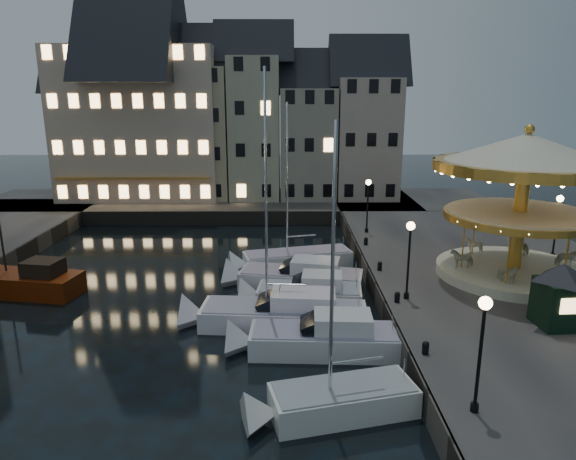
{
  "coord_description": "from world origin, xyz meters",
  "views": [
    {
      "loc": [
        0.76,
        -24.22,
        11.7
      ],
      "look_at": [
        1.0,
        8.0,
        3.2
      ],
      "focal_mm": 32.0,
      "sensor_mm": 36.0,
      "label": 1
    }
  ],
  "objects_px": {
    "motorboat_c": "(276,314)",
    "ticket_kiosk": "(561,284)",
    "bollard_b": "(397,297)",
    "bollard_d": "(366,241)",
    "motorboat_f": "(290,260)",
    "motorboat_b": "(316,339)",
    "motorboat_e": "(294,278)",
    "streetlamp_a": "(482,338)",
    "streetlamp_d": "(558,217)",
    "carousel": "(524,179)",
    "streetlamp_b": "(409,249)",
    "streetlamp_c": "(368,198)",
    "motorboat_a": "(329,403)",
    "red_fishing_boat": "(25,283)",
    "bollard_a": "(426,347)",
    "bollard_c": "(380,265)",
    "motorboat_d": "(302,295)"
  },
  "relations": [
    {
      "from": "carousel",
      "to": "motorboat_e",
      "type": "bearing_deg",
      "value": 173.34
    },
    {
      "from": "bollard_c",
      "to": "motorboat_b",
      "type": "relative_size",
      "value": 0.07
    },
    {
      "from": "motorboat_d",
      "to": "motorboat_e",
      "type": "bearing_deg",
      "value": 97.78
    },
    {
      "from": "streetlamp_d",
      "to": "carousel",
      "type": "height_order",
      "value": "carousel"
    },
    {
      "from": "streetlamp_b",
      "to": "bollard_b",
      "type": "height_order",
      "value": "streetlamp_b"
    },
    {
      "from": "motorboat_b",
      "to": "motorboat_e",
      "type": "bearing_deg",
      "value": 95.69
    },
    {
      "from": "carousel",
      "to": "ticket_kiosk",
      "type": "relative_size",
      "value": 2.94
    },
    {
      "from": "bollard_a",
      "to": "ticket_kiosk",
      "type": "xyz_separation_m",
      "value": [
        6.79,
        2.64,
        1.74
      ]
    },
    {
      "from": "motorboat_c",
      "to": "ticket_kiosk",
      "type": "height_order",
      "value": "motorboat_c"
    },
    {
      "from": "bollard_a",
      "to": "streetlamp_b",
      "type": "bearing_deg",
      "value": 84.29
    },
    {
      "from": "bollard_b",
      "to": "streetlamp_b",
      "type": "bearing_deg",
      "value": 39.81
    },
    {
      "from": "motorboat_e",
      "to": "bollard_c",
      "type": "bearing_deg",
      "value": -4.63
    },
    {
      "from": "motorboat_b",
      "to": "red_fishing_boat",
      "type": "relative_size",
      "value": 1.1
    },
    {
      "from": "streetlamp_d",
      "to": "red_fishing_boat",
      "type": "xyz_separation_m",
      "value": [
        -33.43,
        -2.96,
        -3.33
      ]
    },
    {
      "from": "carousel",
      "to": "bollard_b",
      "type": "bearing_deg",
      "value": -153.11
    },
    {
      "from": "motorboat_e",
      "to": "ticket_kiosk",
      "type": "relative_size",
      "value": 2.52
    },
    {
      "from": "bollard_b",
      "to": "bollard_d",
      "type": "distance_m",
      "value": 10.5
    },
    {
      "from": "motorboat_a",
      "to": "ticket_kiosk",
      "type": "distance_m",
      "value": 12.37
    },
    {
      "from": "streetlamp_c",
      "to": "bollard_d",
      "type": "relative_size",
      "value": 7.32
    },
    {
      "from": "streetlamp_d",
      "to": "bollard_a",
      "type": "bearing_deg",
      "value": -132.47
    },
    {
      "from": "streetlamp_d",
      "to": "ticket_kiosk",
      "type": "relative_size",
      "value": 1.21
    },
    {
      "from": "streetlamp_c",
      "to": "ticket_kiosk",
      "type": "relative_size",
      "value": 1.21
    },
    {
      "from": "motorboat_b",
      "to": "red_fishing_boat",
      "type": "height_order",
      "value": "red_fishing_boat"
    },
    {
      "from": "bollard_b",
      "to": "red_fishing_boat",
      "type": "bearing_deg",
      "value": 168.09
    },
    {
      "from": "motorboat_a",
      "to": "carousel",
      "type": "distance_m",
      "value": 17.96
    },
    {
      "from": "carousel",
      "to": "motorboat_c",
      "type": "bearing_deg",
      "value": -164.04
    },
    {
      "from": "motorboat_d",
      "to": "red_fishing_boat",
      "type": "xyz_separation_m",
      "value": [
        -16.69,
        1.89,
        0.05
      ]
    },
    {
      "from": "bollard_c",
      "to": "motorboat_c",
      "type": "xyz_separation_m",
      "value": [
        -6.28,
        -5.09,
        -0.92
      ]
    },
    {
      "from": "streetlamp_a",
      "to": "bollard_a",
      "type": "relative_size",
      "value": 7.32
    },
    {
      "from": "carousel",
      "to": "bollard_d",
      "type": "bearing_deg",
      "value": 139.5
    },
    {
      "from": "ticket_kiosk",
      "to": "motorboat_e",
      "type": "bearing_deg",
      "value": 145.42
    },
    {
      "from": "motorboat_b",
      "to": "motorboat_e",
      "type": "relative_size",
      "value": 0.93
    },
    {
      "from": "carousel",
      "to": "streetlamp_c",
      "type": "bearing_deg",
      "value": 125.19
    },
    {
      "from": "streetlamp_b",
      "to": "motorboat_d",
      "type": "distance_m",
      "value": 6.75
    },
    {
      "from": "bollard_d",
      "to": "motorboat_b",
      "type": "xyz_separation_m",
      "value": [
        -4.39,
        -13.37,
        -0.96
      ]
    },
    {
      "from": "bollard_b",
      "to": "motorboat_c",
      "type": "relative_size",
      "value": 0.04
    },
    {
      "from": "motorboat_b",
      "to": "motorboat_f",
      "type": "xyz_separation_m",
      "value": [
        -1.09,
        12.24,
        -0.11
      ]
    },
    {
      "from": "motorboat_e",
      "to": "streetlamp_a",
      "type": "bearing_deg",
      "value": -68.72
    },
    {
      "from": "bollard_c",
      "to": "red_fishing_boat",
      "type": "bearing_deg",
      "value": -178.78
    },
    {
      "from": "streetlamp_a",
      "to": "ticket_kiosk",
      "type": "relative_size",
      "value": 1.21
    },
    {
      "from": "streetlamp_d",
      "to": "motorboat_e",
      "type": "relative_size",
      "value": 0.48
    },
    {
      "from": "motorboat_e",
      "to": "motorboat_f",
      "type": "xyz_separation_m",
      "value": [
        -0.27,
        3.94,
        -0.12
      ]
    },
    {
      "from": "motorboat_f",
      "to": "bollard_b",
      "type": "bearing_deg",
      "value": -59.68
    },
    {
      "from": "motorboat_b",
      "to": "motorboat_c",
      "type": "height_order",
      "value": "motorboat_c"
    },
    {
      "from": "streetlamp_d",
      "to": "motorboat_b",
      "type": "bearing_deg",
      "value": -147.51
    },
    {
      "from": "bollard_b",
      "to": "motorboat_a",
      "type": "distance_m",
      "value": 8.93
    },
    {
      "from": "motorboat_b",
      "to": "motorboat_c",
      "type": "bearing_deg",
      "value": 124.25
    },
    {
      "from": "streetlamp_b",
      "to": "bollard_c",
      "type": "xyz_separation_m",
      "value": [
        -0.6,
        4.5,
        -2.41
      ]
    },
    {
      "from": "streetlamp_a",
      "to": "bollard_b",
      "type": "xyz_separation_m",
      "value": [
        -0.6,
        9.5,
        -2.41
      ]
    },
    {
      "from": "motorboat_a",
      "to": "motorboat_e",
      "type": "distance_m",
      "value": 13.28
    }
  ]
}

